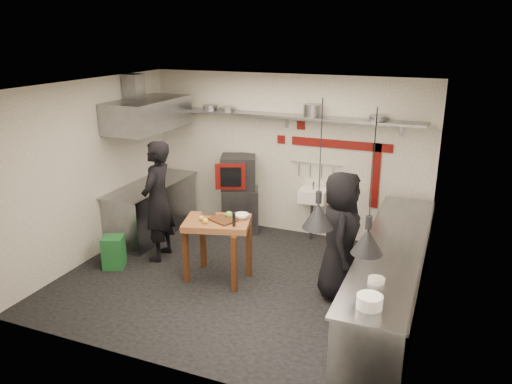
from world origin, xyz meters
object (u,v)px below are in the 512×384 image
at_px(oven_stand, 241,209).
at_px(combi_oven, 238,172).
at_px(green_bin, 114,252).
at_px(chef_right, 340,235).
at_px(chef_left, 158,201).
at_px(prep_table, 218,250).

height_order(oven_stand, combi_oven, combi_oven).
height_order(green_bin, chef_right, chef_right).
relative_size(oven_stand, combi_oven, 1.34).
xyz_separation_m(combi_oven, chef_right, (2.24, -1.66, -0.21)).
distance_m(chef_left, chef_right, 2.91).
relative_size(combi_oven, chef_right, 0.34).
distance_m(combi_oven, chef_left, 1.71).
xyz_separation_m(prep_table, chef_left, (-1.18, 0.30, 0.49)).
bearing_deg(chef_right, chef_left, 77.28).
relative_size(green_bin, chef_left, 0.26).
height_order(combi_oven, green_bin, combi_oven).
distance_m(combi_oven, green_bin, 2.57).
bearing_deg(oven_stand, chef_left, -135.81).
relative_size(oven_stand, green_bin, 1.60).
bearing_deg(chef_right, combi_oven, 42.47).
bearing_deg(chef_left, chef_right, 80.90).
distance_m(oven_stand, combi_oven, 0.69).
height_order(combi_oven, chef_left, chef_left).
bearing_deg(green_bin, oven_stand, 61.10).
relative_size(combi_oven, prep_table, 0.65).
bearing_deg(combi_oven, oven_stand, -13.30).
bearing_deg(chef_left, oven_stand, 148.45).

